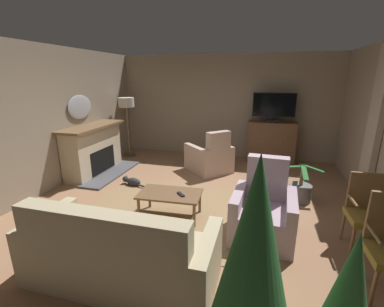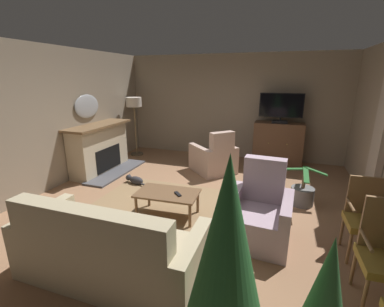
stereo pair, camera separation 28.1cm
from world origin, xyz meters
TOP-DOWN VIEW (x-y plane):
  - ground_plane at (0.00, 0.00)m, footprint 6.34×7.01m
  - wall_back at (0.00, 3.25)m, footprint 6.34×0.10m
  - wall_left at (-2.92, 0.00)m, footprint 0.10×7.01m
  - curtain_panel_far at (2.81, 0.96)m, footprint 0.10×0.44m
  - rug_central at (-0.31, -0.27)m, footprint 2.75×2.18m
  - fireplace at (-2.59, 1.01)m, footprint 0.93×1.76m
  - wall_mirror_oval at (-2.84, 1.01)m, footprint 0.06×0.77m
  - tv_cabinet at (1.26, 2.90)m, footprint 1.18×0.49m
  - television at (1.26, 2.85)m, footprint 1.01×0.20m
  - coffee_table at (-0.27, -0.44)m, footprint 0.98×0.61m
  - tv_remote at (-0.08, -0.47)m, footprint 0.16×0.16m
  - sofa_floral at (-0.31, -1.88)m, footprint 2.02×0.87m
  - armchair_facing_sofa at (1.13, -0.58)m, footprint 0.87×0.88m
  - armchair_angled_to_table at (-0.09, 1.78)m, footprint 1.22×1.21m
  - side_chair_beside_plant at (2.38, -0.51)m, footprint 0.47×0.46m
  - potted_plant_on_hearth_side at (1.76, 0.69)m, footprint 0.65×0.82m
  - potted_plant_leafy_by_curtain at (1.04, -2.41)m, footprint 0.59×0.59m
  - potted_plant_tall_palm_by_window at (1.68, -2.30)m, footprint 0.37×0.37m
  - cat at (-1.44, 0.55)m, footprint 0.62×0.23m
  - floor_lamp at (-2.51, 2.46)m, footprint 0.41×0.41m

SIDE VIEW (x-z plane):
  - ground_plane at x=0.00m, z-range -0.04..0.00m
  - rug_central at x=-0.31m, z-range 0.00..0.01m
  - cat at x=-1.44m, z-range -0.01..0.18m
  - potted_plant_on_hearth_side at x=1.76m, z-range -0.16..0.53m
  - armchair_angled_to_table at x=-0.09m, z-range -0.18..0.81m
  - sofa_floral at x=-0.31m, z-range -0.16..0.81m
  - armchair_facing_sofa at x=1.13m, z-range -0.20..0.87m
  - coffee_table at x=-0.27m, z-range 0.16..0.57m
  - tv_remote at x=-0.08m, z-range 0.41..0.43m
  - tv_cabinet at x=1.26m, z-range -0.02..1.03m
  - side_chair_beside_plant at x=2.38m, z-range 0.03..1.01m
  - fireplace at x=-2.59m, z-range -0.02..1.08m
  - potted_plant_tall_palm_by_window at x=1.68m, z-range 0.07..1.28m
  - potted_plant_leafy_by_curtain at x=1.04m, z-range 0.08..1.79m
  - floor_lamp at x=-2.51m, z-range 0.51..2.11m
  - wall_back at x=0.00m, z-range 0.00..2.71m
  - wall_left at x=-2.92m, z-range 0.00..2.71m
  - television at x=1.26m, z-range 1.07..1.78m
  - curtain_panel_far at x=2.81m, z-range 0.35..2.63m
  - wall_mirror_oval at x=-2.84m, z-range 1.23..1.75m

